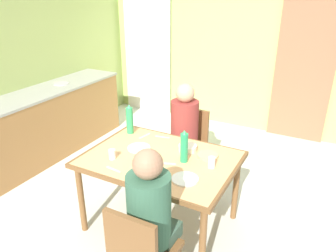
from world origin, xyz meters
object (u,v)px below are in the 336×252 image
at_px(kitchen_counter, 46,123).
at_px(person_near_diner, 150,207).
at_px(water_bottle_green_near, 130,120).
at_px(chair_far_diner, 189,142).
at_px(dining_table, 160,164).
at_px(serving_bowl_center, 188,148).
at_px(person_far_diner, 184,123).
at_px(water_bottle_green_far, 184,147).

distance_m(kitchen_counter, person_near_diner, 2.73).
bearing_deg(water_bottle_green_near, chair_far_diner, 50.52).
relative_size(dining_table, water_bottle_green_near, 4.27).
height_order(dining_table, water_bottle_green_near, water_bottle_green_near).
relative_size(person_near_diner, serving_bowl_center, 4.53).
distance_m(person_far_diner, serving_bowl_center, 0.54).
relative_size(chair_far_diner, serving_bowl_center, 5.12).
bearing_deg(dining_table, person_near_diner, -65.65).
bearing_deg(dining_table, person_far_diner, 98.10).
bearing_deg(serving_bowl_center, water_bottle_green_near, 173.47).
distance_m(dining_table, serving_bowl_center, 0.30).
height_order(chair_far_diner, person_far_diner, person_far_diner).
relative_size(person_far_diner, serving_bowl_center, 4.53).
distance_m(kitchen_counter, water_bottle_green_far, 2.40).
distance_m(kitchen_counter, dining_table, 2.17).
relative_size(chair_far_diner, person_far_diner, 1.13).
bearing_deg(water_bottle_green_near, kitchen_counter, 170.91).
distance_m(person_near_diner, person_far_diner, 1.47).
bearing_deg(chair_far_diner, dining_table, 96.80).
bearing_deg(person_far_diner, water_bottle_green_near, 41.97).
relative_size(dining_table, person_near_diner, 1.74).
bearing_deg(person_near_diner, chair_far_diner, 105.17).
height_order(dining_table, serving_bowl_center, serving_bowl_center).
distance_m(dining_table, chair_far_diner, 0.86).
xyz_separation_m(dining_table, person_far_diner, (-0.10, 0.70, 0.12)).
xyz_separation_m(dining_table, chair_far_diner, (-0.10, 0.84, -0.17)).
relative_size(person_far_diner, water_bottle_green_near, 2.46).
bearing_deg(serving_bowl_center, person_far_diner, 119.12).
height_order(chair_far_diner, serving_bowl_center, chair_far_diner).
xyz_separation_m(kitchen_counter, water_bottle_green_near, (1.55, -0.25, 0.43)).
height_order(person_near_diner, person_far_diner, same).
bearing_deg(chair_far_diner, serving_bowl_center, 113.35).
xyz_separation_m(kitchen_counter, person_near_diner, (2.40, -1.27, 0.33)).
relative_size(person_near_diner, water_bottle_green_near, 2.46).
bearing_deg(water_bottle_green_far, person_near_diner, -82.20).
relative_size(dining_table, person_far_diner, 1.74).
bearing_deg(water_bottle_green_far, water_bottle_green_near, 159.74).
bearing_deg(dining_table, chair_far_diner, 96.80).
relative_size(kitchen_counter, dining_table, 1.84).
xyz_separation_m(chair_far_diner, water_bottle_green_far, (0.32, -0.80, 0.38)).
distance_m(dining_table, water_bottle_green_near, 0.66).
bearing_deg(person_near_diner, serving_bowl_center, 99.52).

